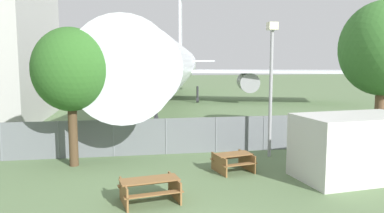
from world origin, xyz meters
The scene contains 8 objects.
perimeter_fence centered at (0.00, 9.75, 0.90)m, with size 56.07×0.07×1.80m.
airplane centered at (2.82, 31.98, 4.17)m, with size 40.12×49.78×13.75m.
portable_cabin centered at (6.95, 4.67, 1.26)m, with size 4.82×3.08×2.52m.
picnic_bench_near_cabin centered at (-1.17, 3.50, 0.48)m, with size 2.13×1.72×0.76m.
picnic_bench_open_grass centered at (2.48, 6.35, 0.47)m, with size 1.78×1.69×0.76m.
tree_near_hangar centered at (-4.22, 8.37, 4.21)m, with size 3.28×3.28×6.05m.
tree_left_of_cabin centered at (12.29, 10.55, 5.29)m, with size 4.81×4.81×7.97m.
light_mast centered at (4.90, 8.47, 4.02)m, with size 0.44×0.44×6.40m.
Camera 1 is at (-1.81, -8.40, 4.56)m, focal length 35.00 mm.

